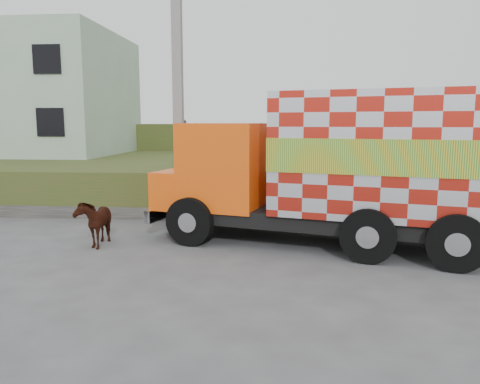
# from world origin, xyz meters

# --- Properties ---
(ground) EXTENTS (120.00, 120.00, 0.00)m
(ground) POSITION_xyz_m (0.00, 0.00, 0.00)
(ground) COLOR #474749
(ground) RESTS_ON ground
(embankment) EXTENTS (40.00, 12.00, 1.50)m
(embankment) POSITION_xyz_m (0.00, 10.00, 0.75)
(embankment) COLOR #304F1A
(embankment) RESTS_ON ground
(embankment_far) EXTENTS (40.00, 12.00, 3.00)m
(embankment_far) POSITION_xyz_m (0.00, 22.00, 1.50)
(embankment_far) COLOR #304F1A
(embankment_far) RESTS_ON ground
(retaining_strip) EXTENTS (16.00, 0.50, 0.40)m
(retaining_strip) POSITION_xyz_m (-2.00, 4.20, 0.20)
(retaining_strip) COLOR #595651
(retaining_strip) RESTS_ON ground
(building) EXTENTS (10.00, 8.00, 6.00)m
(building) POSITION_xyz_m (-11.00, 13.00, 4.50)
(building) COLOR #A4BFA3
(building) RESTS_ON embankment
(utility_pole) EXTENTS (1.20, 0.30, 8.00)m
(utility_pole) POSITION_xyz_m (-1.00, 4.60, 4.08)
(utility_pole) COLOR gray
(utility_pole) RESTS_ON ground
(cargo_truck) EXTENTS (8.88, 4.79, 3.78)m
(cargo_truck) POSITION_xyz_m (3.68, 1.41, 1.95)
(cargo_truck) COLOR black
(cargo_truck) RESTS_ON ground
(cow) EXTENTS (0.78, 1.48, 1.21)m
(cow) POSITION_xyz_m (-2.37, 0.89, 0.60)
(cow) COLOR #38160E
(cow) RESTS_ON ground
(pedestrian) EXTENTS (0.73, 0.59, 1.72)m
(pedestrian) POSITION_xyz_m (-1.46, 7.42, 2.36)
(pedestrian) COLOR #2D2B28
(pedestrian) RESTS_ON embankment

